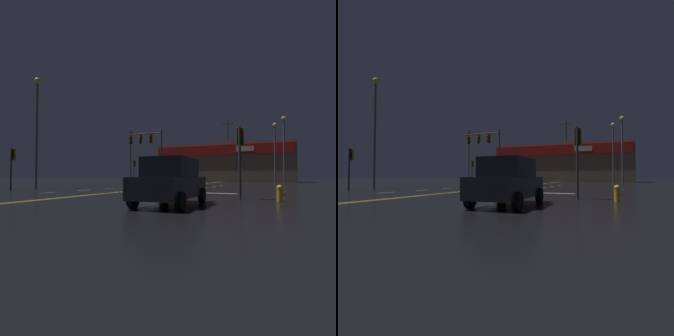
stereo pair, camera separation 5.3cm
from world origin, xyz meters
TOP-DOWN VIEW (x-y plane):
  - ground_plane at (0.00, 0.00)m, footprint 200.00×200.00m
  - road_markings at (0.68, -0.81)m, footprint 12.36×60.00m
  - traffic_signal_median at (-1.89, 1.09)m, footprint 4.18×0.36m
  - traffic_signal_corner_northwest at (-8.40, 9.79)m, footprint 0.42×0.36m
  - traffic_signal_corner_southeast at (8.87, -8.84)m, footprint 0.42×0.36m
  - traffic_signal_corner_southwest at (-8.81, -8.33)m, footprint 0.42×0.36m
  - streetlight_near_left at (11.21, 12.35)m, footprint 0.56×0.56m
  - streetlight_near_right at (-10.18, -4.97)m, footprint 0.56×0.56m
  - streetlight_median_approach at (10.09, 16.59)m, footprint 0.56×0.56m
  - fire_hydrant at (10.71, -9.60)m, footprint 0.35×0.26m
  - parked_car at (6.74, -12.88)m, footprint 2.13×4.36m
  - building_backdrop at (0.00, 33.05)m, footprint 26.97×10.23m
  - utility_pole_row at (1.36, 28.80)m, footprint 44.34×0.26m

SIDE VIEW (x-z plane):
  - ground_plane at x=0.00m, z-range 0.00..0.00m
  - road_markings at x=0.68m, z-range 0.00..0.01m
  - fire_hydrant at x=10.71m, z-range 0.02..0.78m
  - parked_car at x=6.74m, z-range 0.01..1.89m
  - traffic_signal_corner_southwest at x=-8.81m, z-range 0.79..4.18m
  - traffic_signal_corner_northwest at x=-8.40m, z-range 0.81..4.26m
  - traffic_signal_corner_southeast at x=8.87m, z-range 0.86..4.54m
  - building_backdrop at x=0.00m, z-range 0.01..7.60m
  - traffic_signal_median at x=-1.89m, z-range 1.64..7.40m
  - streetlight_near_left at x=11.21m, z-range 1.26..9.76m
  - streetlight_median_approach at x=10.09m, z-range 1.26..9.82m
  - utility_pole_row at x=1.36m, z-range -0.08..12.56m
  - streetlight_near_right at x=-10.18m, z-range 1.35..11.78m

